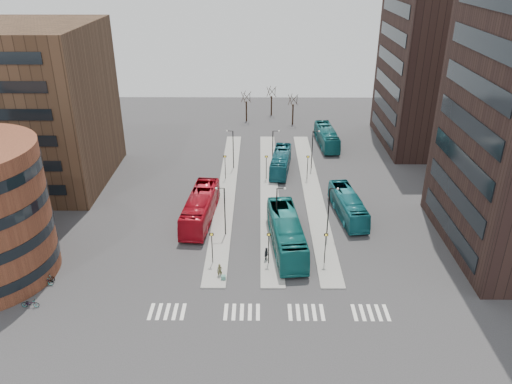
{
  "coord_description": "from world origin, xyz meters",
  "views": [
    {
      "loc": [
        0.6,
        -33.0,
        30.36
      ],
      "look_at": [
        0.21,
        19.43,
        5.0
      ],
      "focal_mm": 35.0,
      "sensor_mm": 36.0,
      "label": 1
    }
  ],
  "objects_px": {
    "teal_bus_c": "(348,205)",
    "traveller": "(220,271)",
    "suitcase": "(223,278)",
    "bicycle_mid": "(47,278)",
    "commuter_b": "(266,254)",
    "teal_bus_b": "(281,161)",
    "commuter_c": "(277,233)",
    "bicycle_near": "(30,303)",
    "teal_bus_a": "(286,233)",
    "commuter_a": "(190,223)",
    "teal_bus_d": "(327,137)",
    "red_bus": "(200,208)",
    "bicycle_far": "(44,281)"
  },
  "relations": [
    {
      "from": "traveller",
      "to": "bicycle_far",
      "type": "xyz_separation_m",
      "value": [
        -17.54,
        -1.54,
        -0.27
      ]
    },
    {
      "from": "teal_bus_a",
      "to": "commuter_b",
      "type": "bearing_deg",
      "value": -134.3
    },
    {
      "from": "teal_bus_c",
      "to": "commuter_b",
      "type": "height_order",
      "value": "teal_bus_c"
    },
    {
      "from": "red_bus",
      "to": "commuter_c",
      "type": "relative_size",
      "value": 7.86
    },
    {
      "from": "traveller",
      "to": "commuter_b",
      "type": "height_order",
      "value": "commuter_b"
    },
    {
      "from": "commuter_b",
      "to": "bicycle_mid",
      "type": "xyz_separation_m",
      "value": [
        -22.37,
        -3.98,
        -0.32
      ]
    },
    {
      "from": "teal_bus_b",
      "to": "commuter_a",
      "type": "bearing_deg",
      "value": -115.4
    },
    {
      "from": "teal_bus_c",
      "to": "traveller",
      "type": "xyz_separation_m",
      "value": [
        -15.23,
        -13.32,
        -0.75
      ]
    },
    {
      "from": "teal_bus_d",
      "to": "red_bus",
      "type": "bearing_deg",
      "value": -128.77
    },
    {
      "from": "commuter_c",
      "to": "traveller",
      "type": "bearing_deg",
      "value": 0.93
    },
    {
      "from": "bicycle_near",
      "to": "teal_bus_a",
      "type": "bearing_deg",
      "value": -65.75
    },
    {
      "from": "bicycle_far",
      "to": "commuter_a",
      "type": "bearing_deg",
      "value": -44.8
    },
    {
      "from": "teal_bus_d",
      "to": "bicycle_far",
      "type": "distance_m",
      "value": 52.29
    },
    {
      "from": "traveller",
      "to": "bicycle_near",
      "type": "xyz_separation_m",
      "value": [
        -17.54,
        -5.01,
        -0.31
      ]
    },
    {
      "from": "commuter_b",
      "to": "bicycle_mid",
      "type": "distance_m",
      "value": 22.72
    },
    {
      "from": "teal_bus_c",
      "to": "teal_bus_d",
      "type": "relative_size",
      "value": 0.96
    },
    {
      "from": "suitcase",
      "to": "bicycle_near",
      "type": "bearing_deg",
      "value": -172.28
    },
    {
      "from": "commuter_b",
      "to": "bicycle_far",
      "type": "xyz_separation_m",
      "value": [
        -22.37,
        -4.54,
        -0.33
      ]
    },
    {
      "from": "suitcase",
      "to": "bicycle_mid",
      "type": "xyz_separation_m",
      "value": [
        -17.95,
        -0.35,
        0.21
      ]
    },
    {
      "from": "suitcase",
      "to": "red_bus",
      "type": "relative_size",
      "value": 0.05
    },
    {
      "from": "suitcase",
      "to": "commuter_b",
      "type": "bearing_deg",
      "value": 33.4
    },
    {
      "from": "teal_bus_b",
      "to": "commuter_c",
      "type": "height_order",
      "value": "teal_bus_b"
    },
    {
      "from": "commuter_b",
      "to": "bicycle_near",
      "type": "height_order",
      "value": "commuter_b"
    },
    {
      "from": "commuter_a",
      "to": "red_bus",
      "type": "bearing_deg",
      "value": -100.46
    },
    {
      "from": "commuter_a",
      "to": "commuter_c",
      "type": "height_order",
      "value": "commuter_c"
    },
    {
      "from": "bicycle_mid",
      "to": "teal_bus_a",
      "type": "bearing_deg",
      "value": -74.52
    },
    {
      "from": "bicycle_mid",
      "to": "red_bus",
      "type": "bearing_deg",
      "value": -47.41
    },
    {
      "from": "traveller",
      "to": "teal_bus_a",
      "type": "bearing_deg",
      "value": 38.09
    },
    {
      "from": "suitcase",
      "to": "bicycle_near",
      "type": "distance_m",
      "value": 18.48
    },
    {
      "from": "teal_bus_c",
      "to": "traveller",
      "type": "distance_m",
      "value": 20.24
    },
    {
      "from": "teal_bus_d",
      "to": "bicycle_near",
      "type": "relative_size",
      "value": 6.63
    },
    {
      "from": "suitcase",
      "to": "commuter_c",
      "type": "height_order",
      "value": "commuter_c"
    },
    {
      "from": "red_bus",
      "to": "suitcase",
      "type": "bearing_deg",
      "value": -69.12
    },
    {
      "from": "red_bus",
      "to": "traveller",
      "type": "xyz_separation_m",
      "value": [
        3.25,
        -12.13,
        -0.98
      ]
    },
    {
      "from": "bicycle_near",
      "to": "suitcase",
      "type": "bearing_deg",
      "value": -75.75
    },
    {
      "from": "red_bus",
      "to": "commuter_a",
      "type": "height_order",
      "value": "red_bus"
    },
    {
      "from": "bicycle_near",
      "to": "bicycle_far",
      "type": "distance_m",
      "value": 3.47
    },
    {
      "from": "commuter_b",
      "to": "teal_bus_a",
      "type": "bearing_deg",
      "value": -20.69
    },
    {
      "from": "teal_bus_c",
      "to": "teal_bus_d",
      "type": "xyz_separation_m",
      "value": [
        0.39,
        25.57,
        0.06
      ]
    },
    {
      "from": "red_bus",
      "to": "teal_bus_b",
      "type": "height_order",
      "value": "red_bus"
    },
    {
      "from": "teal_bus_d",
      "to": "bicycle_mid",
      "type": "distance_m",
      "value": 51.86
    },
    {
      "from": "commuter_a",
      "to": "commuter_b",
      "type": "distance_m",
      "value": 11.44
    },
    {
      "from": "traveller",
      "to": "bicycle_mid",
      "type": "distance_m",
      "value": 17.57
    },
    {
      "from": "traveller",
      "to": "commuter_c",
      "type": "height_order",
      "value": "commuter_c"
    },
    {
      "from": "teal_bus_d",
      "to": "commuter_b",
      "type": "relative_size",
      "value": 6.82
    },
    {
      "from": "traveller",
      "to": "commuter_b",
      "type": "xyz_separation_m",
      "value": [
        4.82,
        3.01,
        0.06
      ]
    },
    {
      "from": "teal_bus_d",
      "to": "bicycle_far",
      "type": "height_order",
      "value": "teal_bus_d"
    },
    {
      "from": "teal_bus_a",
      "to": "bicycle_near",
      "type": "relative_size",
      "value": 7.73
    },
    {
      "from": "red_bus",
      "to": "bicycle_mid",
      "type": "distance_m",
      "value": 19.43
    },
    {
      "from": "teal_bus_c",
      "to": "bicycle_mid",
      "type": "bearing_deg",
      "value": -163.09
    }
  ]
}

